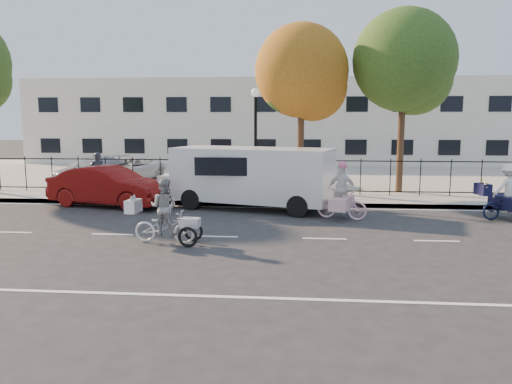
# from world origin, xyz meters

# --- Properties ---
(ground) EXTENTS (120.00, 120.00, 0.00)m
(ground) POSITION_xyz_m (0.00, 0.00, 0.00)
(ground) COLOR #333334
(road_markings) EXTENTS (60.00, 9.52, 0.01)m
(road_markings) POSITION_xyz_m (0.00, 0.00, 0.01)
(road_markings) COLOR silver
(road_markings) RESTS_ON ground
(curb) EXTENTS (60.00, 0.10, 0.15)m
(curb) POSITION_xyz_m (0.00, 5.05, 0.07)
(curb) COLOR #A8A399
(curb) RESTS_ON ground
(sidewalk) EXTENTS (60.00, 2.20, 0.15)m
(sidewalk) POSITION_xyz_m (0.00, 6.10, 0.07)
(sidewalk) COLOR #A8A399
(sidewalk) RESTS_ON ground
(parking_lot) EXTENTS (60.00, 15.60, 0.15)m
(parking_lot) POSITION_xyz_m (0.00, 15.00, 0.07)
(parking_lot) COLOR #A8A399
(parking_lot) RESTS_ON ground
(iron_fence) EXTENTS (58.00, 0.06, 1.50)m
(iron_fence) POSITION_xyz_m (0.00, 7.20, 0.90)
(iron_fence) COLOR black
(iron_fence) RESTS_ON sidewalk
(building) EXTENTS (34.00, 10.00, 6.00)m
(building) POSITION_xyz_m (0.00, 25.00, 3.00)
(building) COLOR silver
(building) RESTS_ON ground
(lamppost) EXTENTS (0.36, 0.36, 4.33)m
(lamppost) POSITION_xyz_m (0.50, 6.80, 3.11)
(lamppost) COLOR black
(lamppost) RESTS_ON sidewalk
(street_sign) EXTENTS (0.85, 0.06, 1.80)m
(street_sign) POSITION_xyz_m (-1.85, 6.80, 1.42)
(street_sign) COLOR black
(street_sign) RESTS_ON sidewalk
(zebra_trike) EXTENTS (2.02, 0.85, 1.72)m
(zebra_trike) POSITION_xyz_m (-1.25, -0.80, 0.67)
(zebra_trike) COLOR white
(zebra_trike) RESTS_ON ground
(unicorn_bike) EXTENTS (1.94, 1.40, 1.91)m
(unicorn_bike) POSITION_xyz_m (3.64, 2.77, 0.71)
(unicorn_bike) COLOR #F9BECC
(unicorn_bike) RESTS_ON ground
(bull_bike) EXTENTS (2.03, 1.42, 1.83)m
(bull_bike) POSITION_xyz_m (9.04, 3.19, 0.73)
(bull_bike) COLOR black
(bull_bike) RESTS_ON ground
(white_van) EXTENTS (6.68, 3.59, 2.22)m
(white_van) POSITION_xyz_m (0.47, 4.48, 1.23)
(white_van) COLOR white
(white_van) RESTS_ON ground
(red_sedan) EXTENTS (4.82, 2.70, 1.50)m
(red_sedan) POSITION_xyz_m (-4.82, 4.50, 0.75)
(red_sedan) COLOR #630C0B
(red_sedan) RESTS_ON ground
(pedestrian) EXTENTS (0.74, 0.64, 1.72)m
(pedestrian) POSITION_xyz_m (-6.19, 6.80, 1.01)
(pedestrian) COLOR black
(pedestrian) RESTS_ON sidewalk
(lot_car_a) EXTENTS (2.98, 4.67, 1.26)m
(lot_car_a) POSITION_xyz_m (-7.93, 10.18, 0.78)
(lot_car_a) COLOR #B5B9BE
(lot_car_a) RESTS_ON parking_lot
(lot_car_b) EXTENTS (3.17, 4.61, 1.17)m
(lot_car_b) POSITION_xyz_m (-6.30, 10.77, 0.74)
(lot_car_b) COLOR silver
(lot_car_b) RESTS_ON parking_lot
(lot_car_c) EXTENTS (1.31, 3.59, 1.18)m
(lot_car_c) POSITION_xyz_m (-0.83, 10.39, 0.74)
(lot_car_c) COLOR #4D5054
(lot_car_c) RESTS_ON parking_lot
(lot_car_d) EXTENTS (1.80, 3.92, 1.30)m
(lot_car_d) POSITION_xyz_m (2.54, 9.63, 0.80)
(lot_car_d) COLOR #9FA1A7
(lot_car_d) RESTS_ON parking_lot
(tree_mid) EXTENTS (3.94, 3.94, 7.22)m
(tree_mid) POSITION_xyz_m (2.47, 8.08, 5.06)
(tree_mid) COLOR #442D1D
(tree_mid) RESTS_ON ground
(tree_east) EXTENTS (4.25, 4.25, 7.79)m
(tree_east) POSITION_xyz_m (6.70, 8.26, 5.45)
(tree_east) COLOR #442D1D
(tree_east) RESTS_ON ground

